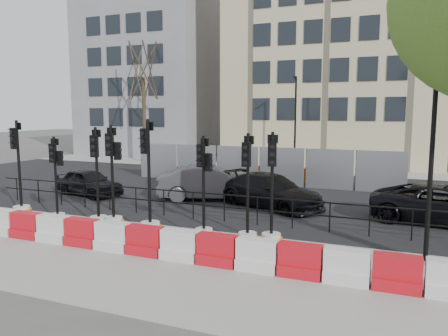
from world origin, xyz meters
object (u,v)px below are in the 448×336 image
at_px(car_c, 270,191).
at_px(traffic_signal_d, 113,205).
at_px(lamp_post_near, 433,137).
at_px(traffic_signal_h, 271,224).
at_px(car_a, 89,182).
at_px(traffic_signal_a, 21,198).

bearing_deg(car_c, traffic_signal_d, 166.65).
xyz_separation_m(lamp_post_near, traffic_signal_h, (-4.02, -0.35, -2.54)).
bearing_deg(traffic_signal_d, car_c, 40.85).
xyz_separation_m(traffic_signal_d, car_a, (-4.55, 4.36, -0.20)).
distance_m(lamp_post_near, car_a, 14.64).
bearing_deg(traffic_signal_h, car_c, 93.57).
relative_size(car_a, car_c, 0.77).
height_order(lamp_post_near, car_c, lamp_post_near).
height_order(traffic_signal_h, car_a, traffic_signal_h).
height_order(lamp_post_near, traffic_signal_d, lamp_post_near).
bearing_deg(lamp_post_near, traffic_signal_d, -177.14).
xyz_separation_m(lamp_post_near, car_a, (-13.87, 3.90, -2.61)).
relative_size(lamp_post_near, car_a, 1.56).
relative_size(traffic_signal_a, car_a, 0.92).
height_order(traffic_signal_a, car_c, traffic_signal_a).
height_order(traffic_signal_d, traffic_signal_h, traffic_signal_d).
bearing_deg(traffic_signal_h, lamp_post_near, -7.93).
xyz_separation_m(lamp_post_near, traffic_signal_a, (-13.40, -0.41, -2.49)).
bearing_deg(traffic_signal_a, car_a, 107.06).
height_order(lamp_post_near, traffic_signal_a, lamp_post_near).
height_order(lamp_post_near, traffic_signal_h, lamp_post_near).
relative_size(traffic_signal_h, car_c, 0.66).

